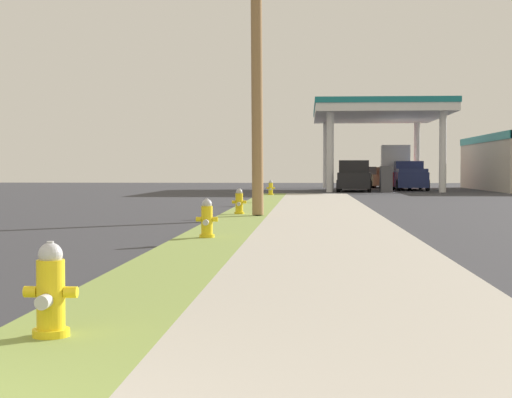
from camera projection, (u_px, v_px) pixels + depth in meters
The scene contains 11 objects.
fire_hydrant_nearest at pixel (51, 295), 6.28m from camera, with size 0.42×0.38×0.74m.
fire_hydrant_second at pixel (207, 220), 15.37m from camera, with size 0.42×0.38×0.74m.
fire_hydrant_third at pixel (239, 203), 23.42m from camera, with size 0.42×0.37×0.74m.
fire_hydrant_fourth at pixel (258, 194), 31.36m from camera, with size 0.42×0.37×0.74m.
fire_hydrant_fifth at pixel (271, 188), 40.67m from camera, with size 0.42×0.38×0.74m.
utility_pole_midground at pixel (257, 61), 22.87m from camera, with size 0.48×1.72×8.58m.
gas_station_canopy at pixel (485, 150), 54.66m from camera, with size 16.78×15.40×5.79m.
car_tan_by_near_pump at pixel (380, 178), 62.08m from camera, with size 2.25×4.63×1.57m.
truck_black_at_forecourt at pixel (354, 177), 51.56m from camera, with size 2.48×5.53×1.97m.
truck_navy_on_apron at pixel (410, 177), 54.54m from camera, with size 2.28×5.46×1.97m.
truck_red_at_far_bay at pixel (395, 168), 58.72m from camera, with size 2.54×6.52×3.11m.
Camera 1 is at (2.53, -3.05, 1.43)m, focal length 56.58 mm.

